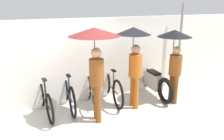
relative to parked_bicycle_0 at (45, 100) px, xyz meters
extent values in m
plane|color=beige|center=(0.88, -1.32, -0.37)|extent=(30.00, 30.00, 0.00)
cube|color=silver|center=(0.88, 0.40, 0.74)|extent=(11.23, 0.12, 2.22)
torus|color=black|center=(-0.03, 0.50, -0.02)|extent=(0.10, 0.71, 0.71)
torus|color=black|center=(0.03, -0.51, -0.02)|extent=(0.10, 0.71, 0.71)
cylinder|color=black|center=(0.00, -0.01, -0.02)|extent=(0.10, 1.02, 0.04)
cylinder|color=black|center=(0.01, -0.18, 0.27)|extent=(0.04, 0.04, 0.57)
cube|color=black|center=(0.01, -0.18, 0.57)|extent=(0.10, 0.21, 0.03)
cylinder|color=black|center=(-0.03, 0.50, 0.32)|extent=(0.04, 0.04, 0.68)
cylinder|color=black|center=(-0.03, 0.50, 0.66)|extent=(0.44, 0.05, 0.03)
torus|color=black|center=(0.62, 0.58, 0.01)|extent=(0.10, 0.76, 0.76)
torus|color=black|center=(0.56, -0.43, 0.01)|extent=(0.10, 0.76, 0.76)
cylinder|color=#19478C|center=(0.59, 0.08, 0.01)|extent=(0.10, 1.01, 0.04)
cylinder|color=#19478C|center=(0.58, -0.10, 0.27)|extent=(0.04, 0.04, 0.53)
cube|color=black|center=(0.58, -0.10, 0.56)|extent=(0.10, 0.21, 0.03)
cylinder|color=#19478C|center=(0.62, 0.58, 0.30)|extent=(0.04, 0.04, 0.58)
cylinder|color=#19478C|center=(0.62, 0.58, 0.59)|extent=(0.44, 0.05, 0.03)
torus|color=black|center=(1.22, 0.47, -0.01)|extent=(0.11, 0.72, 0.72)
torus|color=black|center=(1.13, -0.48, -0.01)|extent=(0.11, 0.72, 0.72)
cylinder|color=#A59E93|center=(1.18, -0.01, -0.01)|extent=(0.13, 0.95, 0.04)
cylinder|color=#A59E93|center=(1.16, -0.17, 0.26)|extent=(0.04, 0.04, 0.54)
cube|color=black|center=(1.16, -0.17, 0.54)|extent=(0.11, 0.21, 0.03)
cylinder|color=#A59E93|center=(1.22, 0.47, 0.28)|extent=(0.04, 0.04, 0.59)
cylinder|color=#A59E93|center=(1.22, 0.47, 0.58)|extent=(0.44, 0.07, 0.03)
torus|color=black|center=(1.82, 0.58, 0.01)|extent=(0.14, 0.77, 0.77)
torus|color=black|center=(1.71, -0.47, 0.01)|extent=(0.14, 0.77, 0.77)
cylinder|color=brown|center=(1.77, 0.05, 0.01)|extent=(0.15, 1.06, 0.04)
cylinder|color=brown|center=(1.75, -0.13, 0.27)|extent=(0.04, 0.04, 0.51)
cube|color=black|center=(1.75, -0.13, 0.54)|extent=(0.11, 0.21, 0.03)
cylinder|color=brown|center=(1.82, 0.58, 0.32)|extent=(0.04, 0.04, 0.61)
cylinder|color=brown|center=(1.82, 0.58, 0.62)|extent=(0.44, 0.07, 0.03)
cylinder|color=brown|center=(1.02, -0.89, 0.06)|extent=(0.13, 0.13, 0.86)
cylinder|color=brown|center=(1.04, -0.71, 0.06)|extent=(0.13, 0.13, 0.86)
cylinder|color=brown|center=(1.03, -0.80, 0.78)|extent=(0.32, 0.32, 0.59)
sphere|color=tan|center=(1.03, -0.80, 1.21)|extent=(0.22, 0.22, 0.22)
cylinder|color=#332D28|center=(1.05, -0.66, 1.18)|extent=(0.02, 0.02, 0.73)
cone|color=#591919|center=(1.05, -0.66, 1.63)|extent=(1.10, 1.10, 0.18)
cylinder|color=#B25619|center=(2.13, -0.66, 0.04)|extent=(0.13, 0.13, 0.83)
cylinder|color=#B25619|center=(2.13, -0.48, 0.04)|extent=(0.13, 0.13, 0.83)
cylinder|color=#B25619|center=(2.13, -0.57, 0.74)|extent=(0.32, 0.32, 0.57)
sphere|color=tan|center=(2.13, -0.57, 1.15)|extent=(0.22, 0.22, 0.22)
cylinder|color=#332D28|center=(2.13, -0.43, 1.13)|extent=(0.02, 0.02, 0.71)
cone|color=black|center=(2.13, -0.43, 1.57)|extent=(0.85, 0.85, 0.18)
cylinder|color=brown|center=(3.22, -0.83, 0.02)|extent=(0.13, 0.13, 0.78)
cylinder|color=brown|center=(3.23, -0.65, 0.02)|extent=(0.13, 0.13, 0.78)
cylinder|color=brown|center=(3.23, -0.74, 0.67)|extent=(0.32, 0.32, 0.53)
sphere|color=tan|center=(3.23, -0.74, 1.06)|extent=(0.20, 0.20, 0.20)
cylinder|color=#332D28|center=(3.23, -0.60, 1.04)|extent=(0.02, 0.02, 0.68)
cone|color=black|center=(3.23, -0.60, 1.47)|extent=(0.88, 0.88, 0.18)
torus|color=black|center=(3.09, 0.56, -0.02)|extent=(0.17, 0.71, 0.70)
torus|color=black|center=(3.00, -0.71, -0.02)|extent=(0.17, 0.71, 0.70)
cube|color=#ADA89E|center=(3.04, -0.07, 0.06)|extent=(0.29, 0.71, 0.44)
cube|color=black|center=(3.04, -0.07, 0.31)|extent=(0.26, 0.50, 0.06)
cylinder|color=#B2B2B7|center=(3.09, 0.56, 0.53)|extent=(0.58, 0.08, 0.03)
cylinder|color=gray|center=(4.09, 0.13, 0.92)|extent=(0.07, 0.07, 2.58)
camera|label=1|loc=(-0.51, -4.99, 2.22)|focal=35.00mm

